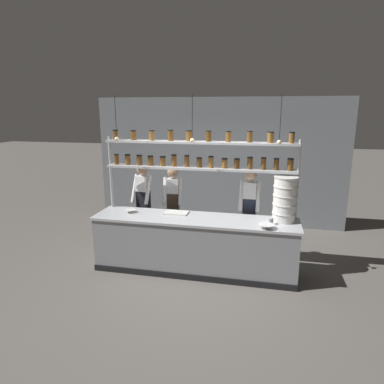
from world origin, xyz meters
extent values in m
plane|color=#5B5651|center=(0.00, 0.00, 0.00)|extent=(40.00, 40.00, 0.00)
cube|color=gray|center=(0.00, 2.60, 1.45)|extent=(5.74, 0.12, 2.90)
cube|color=gray|center=(0.00, 0.00, 0.44)|extent=(3.28, 0.72, 0.88)
cube|color=#B7BABF|center=(0.00, 0.00, 0.90)|extent=(3.34, 0.76, 0.04)
cube|color=black|center=(0.00, -0.36, 0.05)|extent=(3.28, 0.03, 0.10)
cylinder|color=#B7BABF|center=(-1.59, 0.33, 1.09)|extent=(0.04, 0.04, 2.19)
cylinder|color=#B7BABF|center=(1.59, 0.33, 1.09)|extent=(0.04, 0.04, 2.19)
cube|color=#B7BABF|center=(0.00, 0.33, 1.68)|extent=(3.18, 0.28, 0.04)
cylinder|color=brown|center=(-1.47, 0.33, 1.78)|extent=(0.08, 0.08, 0.16)
cylinder|color=black|center=(-1.47, 0.33, 1.87)|extent=(0.08, 0.08, 0.02)
cylinder|color=brown|center=(-1.26, 0.33, 1.78)|extent=(0.09, 0.09, 0.16)
cylinder|color=black|center=(-1.26, 0.33, 1.87)|extent=(0.10, 0.10, 0.02)
cylinder|color=brown|center=(-1.04, 0.33, 1.78)|extent=(0.10, 0.10, 0.16)
cylinder|color=black|center=(-1.04, 0.33, 1.87)|extent=(0.10, 0.10, 0.02)
cylinder|color=brown|center=(-0.84, 0.33, 1.77)|extent=(0.09, 0.09, 0.15)
cylinder|color=black|center=(-0.84, 0.33, 1.86)|extent=(0.09, 0.09, 0.02)
cylinder|color=brown|center=(-0.62, 0.33, 1.77)|extent=(0.10, 0.10, 0.15)
cylinder|color=black|center=(-0.62, 0.33, 1.86)|extent=(0.10, 0.10, 0.02)
cylinder|color=brown|center=(-0.42, 0.33, 1.79)|extent=(0.09, 0.09, 0.18)
cylinder|color=black|center=(-0.42, 0.33, 1.89)|extent=(0.09, 0.09, 0.02)
cylinder|color=brown|center=(-0.20, 0.33, 1.79)|extent=(0.08, 0.08, 0.18)
cylinder|color=black|center=(-0.20, 0.33, 1.89)|extent=(0.08, 0.08, 0.02)
cylinder|color=#513314|center=(0.01, 0.33, 1.77)|extent=(0.09, 0.09, 0.14)
cylinder|color=black|center=(0.01, 0.33, 1.85)|extent=(0.09, 0.09, 0.02)
cylinder|color=brown|center=(0.20, 0.33, 1.79)|extent=(0.08, 0.08, 0.17)
cylinder|color=black|center=(0.20, 0.33, 1.88)|extent=(0.09, 0.09, 0.02)
cylinder|color=brown|center=(0.43, 0.33, 1.77)|extent=(0.09, 0.09, 0.15)
cylinder|color=black|center=(0.43, 0.33, 1.85)|extent=(0.10, 0.10, 0.02)
cylinder|color=#513314|center=(0.63, 0.33, 1.77)|extent=(0.09, 0.09, 0.15)
cylinder|color=black|center=(0.63, 0.33, 1.86)|extent=(0.10, 0.10, 0.02)
cylinder|color=brown|center=(0.84, 0.33, 1.79)|extent=(0.09, 0.09, 0.18)
cylinder|color=black|center=(0.84, 0.33, 1.89)|extent=(0.09, 0.09, 0.02)
cylinder|color=brown|center=(1.05, 0.33, 1.79)|extent=(0.08, 0.08, 0.18)
cylinder|color=black|center=(1.05, 0.33, 1.89)|extent=(0.08, 0.08, 0.02)
cylinder|color=#513314|center=(1.25, 0.33, 1.78)|extent=(0.08, 0.08, 0.17)
cylinder|color=black|center=(1.25, 0.33, 1.88)|extent=(0.08, 0.08, 0.02)
cylinder|color=brown|center=(1.46, 0.33, 1.79)|extent=(0.10, 0.10, 0.17)
cylinder|color=black|center=(1.46, 0.33, 1.88)|extent=(0.10, 0.10, 0.02)
cube|color=#B7BABF|center=(0.00, 0.33, 2.11)|extent=(3.18, 0.28, 0.04)
cylinder|color=brown|center=(-1.46, 0.33, 2.20)|extent=(0.09, 0.09, 0.15)
cylinder|color=black|center=(-1.46, 0.33, 2.29)|extent=(0.09, 0.09, 0.02)
cylinder|color=brown|center=(-1.13, 0.33, 2.20)|extent=(0.10, 0.10, 0.15)
cylinder|color=black|center=(-1.13, 0.33, 2.28)|extent=(0.10, 0.10, 0.02)
cylinder|color=brown|center=(-0.81, 0.33, 2.20)|extent=(0.09, 0.09, 0.15)
cylinder|color=black|center=(-0.81, 0.33, 2.29)|extent=(0.09, 0.09, 0.02)
cylinder|color=brown|center=(-0.48, 0.33, 2.21)|extent=(0.09, 0.09, 0.16)
cylinder|color=black|center=(-0.48, 0.33, 2.30)|extent=(0.09, 0.09, 0.02)
cylinder|color=brown|center=(-0.17, 0.33, 2.21)|extent=(0.10, 0.10, 0.16)
cylinder|color=black|center=(-0.17, 0.33, 2.30)|extent=(0.10, 0.10, 0.02)
cylinder|color=#513314|center=(0.16, 0.33, 2.21)|extent=(0.09, 0.09, 0.16)
cylinder|color=black|center=(0.16, 0.33, 2.29)|extent=(0.09, 0.09, 0.02)
cylinder|color=brown|center=(0.48, 0.33, 2.20)|extent=(0.08, 0.08, 0.16)
cylinder|color=black|center=(0.48, 0.33, 2.29)|extent=(0.09, 0.09, 0.02)
cylinder|color=brown|center=(0.82, 0.33, 2.21)|extent=(0.09, 0.09, 0.16)
cylinder|color=black|center=(0.82, 0.33, 2.30)|extent=(0.09, 0.09, 0.02)
cylinder|color=brown|center=(1.14, 0.33, 2.20)|extent=(0.10, 0.10, 0.16)
cylinder|color=black|center=(1.14, 0.33, 2.29)|extent=(0.10, 0.10, 0.02)
cylinder|color=brown|center=(1.46, 0.33, 2.20)|extent=(0.09, 0.09, 0.15)
cylinder|color=black|center=(1.46, 0.33, 2.29)|extent=(0.09, 0.09, 0.02)
cylinder|color=black|center=(-1.21, 0.71, 0.40)|extent=(0.11, 0.11, 0.81)
cylinder|color=black|center=(-1.05, 0.67, 0.40)|extent=(0.11, 0.11, 0.81)
cube|color=black|center=(-1.13, 0.69, 0.98)|extent=(0.25, 0.21, 0.35)
cube|color=white|center=(-1.13, 0.69, 1.30)|extent=(0.25, 0.22, 0.29)
sphere|color=#A37A5B|center=(-1.13, 0.69, 1.57)|extent=(0.21, 0.21, 0.21)
cylinder|color=white|center=(-1.29, 0.66, 1.20)|extent=(0.12, 0.26, 0.53)
cylinder|color=white|center=(-1.00, 0.60, 1.20)|extent=(0.12, 0.26, 0.53)
cylinder|color=black|center=(-0.67, 0.82, 0.39)|extent=(0.11, 0.11, 0.77)
cylinder|color=black|center=(-0.51, 0.84, 0.39)|extent=(0.11, 0.11, 0.77)
cube|color=#473828|center=(-0.59, 0.83, 0.94)|extent=(0.24, 0.20, 0.33)
cube|color=white|center=(-0.59, 0.83, 1.25)|extent=(0.24, 0.21, 0.27)
sphere|color=#A37A5B|center=(-0.59, 0.83, 1.50)|extent=(0.20, 0.20, 0.20)
cylinder|color=white|center=(-0.73, 0.75, 1.15)|extent=(0.10, 0.25, 0.51)
cylinder|color=white|center=(-0.44, 0.79, 1.15)|extent=(0.10, 0.25, 0.51)
cylinder|color=black|center=(0.76, 0.62, 0.40)|extent=(0.11, 0.11, 0.80)
cylinder|color=black|center=(0.92, 0.61, 0.40)|extent=(0.11, 0.11, 0.80)
cube|color=#232838|center=(0.84, 0.61, 0.97)|extent=(0.22, 0.18, 0.35)
cube|color=white|center=(0.84, 0.61, 1.29)|extent=(0.22, 0.19, 0.28)
sphere|color=tan|center=(0.84, 0.61, 1.55)|extent=(0.21, 0.21, 0.21)
cylinder|color=white|center=(0.70, 0.56, 1.19)|extent=(0.07, 0.25, 0.53)
cylinder|color=white|center=(0.99, 0.55, 1.19)|extent=(0.07, 0.25, 0.53)
cylinder|color=white|center=(1.40, 0.14, 0.99)|extent=(0.35, 0.35, 0.13)
cylinder|color=silver|center=(1.40, 0.14, 1.06)|extent=(0.37, 0.37, 0.01)
cylinder|color=white|center=(1.40, 0.14, 1.13)|extent=(0.35, 0.35, 0.13)
cylinder|color=silver|center=(1.40, 0.14, 1.20)|extent=(0.37, 0.37, 0.01)
cylinder|color=white|center=(1.40, 0.14, 1.27)|extent=(0.35, 0.35, 0.13)
cylinder|color=silver|center=(1.40, 0.14, 1.34)|extent=(0.37, 0.37, 0.01)
cylinder|color=white|center=(1.40, 0.14, 1.41)|extent=(0.35, 0.35, 0.13)
cylinder|color=silver|center=(1.40, 0.14, 1.48)|extent=(0.37, 0.37, 0.01)
cylinder|color=white|center=(1.40, 0.14, 1.56)|extent=(0.35, 0.35, 0.13)
cylinder|color=silver|center=(1.40, 0.14, 1.63)|extent=(0.37, 0.37, 0.01)
cube|color=silver|center=(-0.36, 0.18, 0.93)|extent=(0.40, 0.26, 0.02)
cylinder|color=white|center=(1.14, -0.27, 0.93)|extent=(0.11, 0.11, 0.01)
cone|color=white|center=(1.14, -0.27, 0.95)|extent=(0.24, 0.24, 0.07)
cylinder|color=silver|center=(-1.14, 0.06, 0.93)|extent=(0.08, 0.08, 0.01)
cone|color=silver|center=(-1.14, 0.06, 0.95)|extent=(0.18, 0.18, 0.05)
cylinder|color=#B2B7BC|center=(1.20, -0.07, 0.97)|extent=(0.09, 0.09, 0.11)
cylinder|color=black|center=(-1.29, 0.00, 2.51)|extent=(0.01, 0.01, 0.69)
sphere|color=#F9E5B2|center=(-1.29, 0.00, 2.17)|extent=(0.07, 0.07, 0.07)
cylinder|color=black|center=(-0.04, 0.00, 2.51)|extent=(0.01, 0.01, 0.69)
sphere|color=#F9E5B2|center=(-0.04, 0.00, 2.17)|extent=(0.07, 0.07, 0.07)
cylinder|color=black|center=(1.26, 0.00, 2.51)|extent=(0.01, 0.01, 0.69)
sphere|color=#F9E5B2|center=(1.26, 0.00, 2.17)|extent=(0.07, 0.07, 0.07)
camera|label=1|loc=(1.09, -5.18, 2.64)|focal=32.00mm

